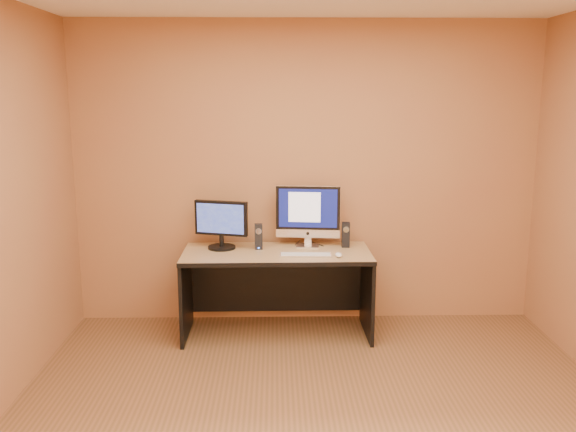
% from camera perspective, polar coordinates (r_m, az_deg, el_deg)
% --- Properties ---
extents(walls, '(4.00, 4.00, 2.60)m').
position_cam_1_polar(walls, '(3.31, 3.48, -0.66)').
color(walls, '#9B6A3E').
rests_on(walls, ground).
extents(desk, '(1.54, 0.69, 0.71)m').
position_cam_1_polar(desk, '(5.10, -1.04, -7.25)').
color(desk, tan).
rests_on(desk, ground).
extents(imac, '(0.57, 0.26, 0.53)m').
position_cam_1_polar(imac, '(5.13, 1.87, 0.02)').
color(imac, silver).
rests_on(imac, desk).
extents(second_monitor, '(0.51, 0.35, 0.40)m').
position_cam_1_polar(second_monitor, '(5.09, -6.26, -0.83)').
color(second_monitor, black).
rests_on(second_monitor, desk).
extents(speaker_left, '(0.07, 0.07, 0.21)m').
position_cam_1_polar(speaker_left, '(5.08, -2.77, -1.93)').
color(speaker_left, black).
rests_on(speaker_left, desk).
extents(speaker_right, '(0.07, 0.07, 0.21)m').
position_cam_1_polar(speaker_right, '(5.16, 5.43, -1.76)').
color(speaker_right, black).
rests_on(speaker_right, desk).
extents(keyboard, '(0.42, 0.13, 0.02)m').
position_cam_1_polar(keyboard, '(4.88, 1.66, -3.65)').
color(keyboard, silver).
rests_on(keyboard, desk).
extents(mouse, '(0.06, 0.10, 0.03)m').
position_cam_1_polar(mouse, '(4.87, 4.75, -3.63)').
color(mouse, white).
rests_on(mouse, desk).
extents(cable_a, '(0.12, 0.18, 0.01)m').
position_cam_1_polar(cable_a, '(5.26, 2.65, -2.58)').
color(cable_a, black).
rests_on(cable_a, desk).
extents(cable_b, '(0.05, 0.17, 0.01)m').
position_cam_1_polar(cable_b, '(5.29, 0.90, -2.50)').
color(cable_b, black).
rests_on(cable_b, desk).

